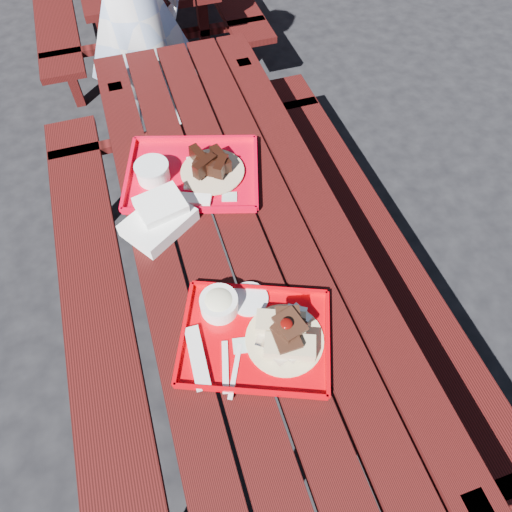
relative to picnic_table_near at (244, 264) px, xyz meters
name	(u,v)px	position (x,y,z in m)	size (l,w,h in m)	color
ground	(246,328)	(0.00, 0.00, -0.56)	(60.00, 60.00, 0.00)	black
picnic_table_near	(244,264)	(0.00, 0.00, 0.00)	(1.41, 2.40, 0.75)	#3C0C0B
near_tray	(256,328)	(-0.07, -0.37, 0.22)	(0.52, 0.47, 0.14)	#CB0008
far_tray	(190,173)	(-0.11, 0.31, 0.21)	(0.57, 0.50, 0.08)	red
white_cloth	(159,218)	(-0.26, 0.12, 0.23)	(0.28, 0.26, 0.09)	white
person	(131,10)	(-0.13, 1.45, 0.26)	(0.60, 0.39, 1.63)	#A1B6DE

